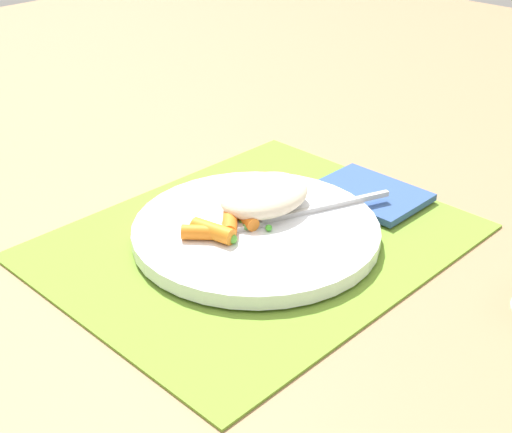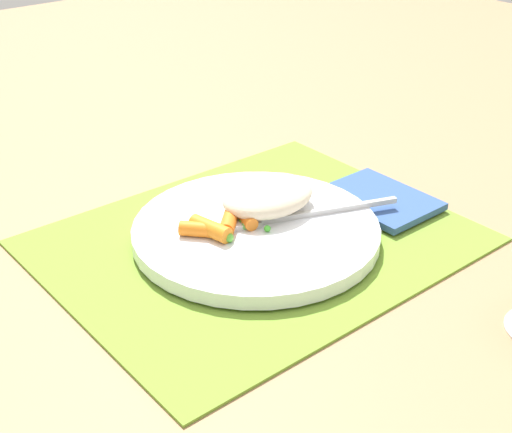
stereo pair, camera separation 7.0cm
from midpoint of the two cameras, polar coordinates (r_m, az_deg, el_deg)
ground_plane at (r=0.77m, az=2.61°, el=-2.11°), size 2.40×2.40×0.00m
placemat at (r=0.76m, az=2.62°, el=-1.92°), size 0.42×0.34×0.01m
plate at (r=0.76m, az=2.64°, el=-1.23°), size 0.26×0.26×0.02m
rice_mound at (r=0.78m, az=3.51°, el=1.59°), size 0.11×0.08×0.03m
carrot_portion at (r=0.74m, az=-0.19°, el=-0.68°), size 0.08×0.05×0.02m
pea_scatter at (r=0.75m, az=0.93°, el=-0.63°), size 0.06×0.06×0.01m
fork at (r=0.77m, az=5.45°, el=-0.07°), size 0.19×0.08×0.01m
napkin at (r=0.85m, az=12.08°, el=1.29°), size 0.09×0.12×0.01m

